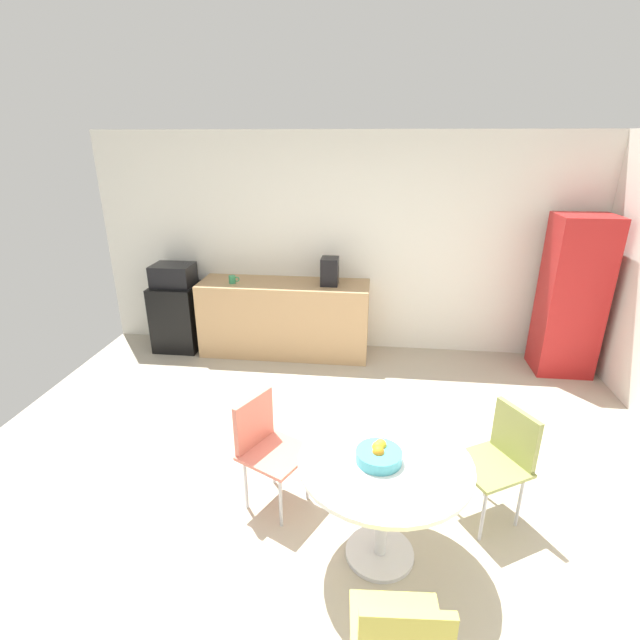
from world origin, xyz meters
TOP-DOWN VIEW (x-y plane):
  - ground_plane at (0.00, 0.00)m, footprint 6.00×6.00m
  - wall_back at (0.00, 3.00)m, footprint 6.00×0.10m
  - counter_block at (-0.68, 2.65)m, footprint 2.03×0.60m
  - mini_fridge at (-2.04, 2.65)m, footprint 0.54×0.54m
  - microwave at (-2.04, 2.65)m, footprint 0.48×0.38m
  - locker_cabinet at (2.55, 2.55)m, footprint 0.60×0.50m
  - round_table at (0.50, -0.32)m, footprint 1.03×1.03m
  - chair_olive at (1.31, 0.15)m, footprint 0.57×0.57m
  - chair_coral at (-0.33, 0.10)m, footprint 0.56×0.56m
  - fruit_bowl at (0.46, -0.33)m, footprint 0.27×0.27m
  - mug_white at (-1.27, 2.56)m, footprint 0.13×0.08m
  - coffee_maker at (-0.13, 2.65)m, footprint 0.20×0.24m

SIDE VIEW (x-z plane):
  - ground_plane at x=0.00m, z-range 0.00..0.00m
  - mini_fridge at x=-2.04m, z-range 0.00..0.82m
  - counter_block at x=-0.68m, z-range 0.00..0.90m
  - chair_olive at x=1.31m, z-range 0.11..0.94m
  - chair_coral at x=-0.33m, z-range 0.11..0.94m
  - round_table at x=0.50m, z-range 0.22..0.97m
  - fruit_bowl at x=0.46m, z-range 0.73..0.84m
  - locker_cabinet at x=2.55m, z-range 0.00..1.77m
  - mug_white at x=-1.27m, z-range 0.90..1.00m
  - microwave at x=-2.04m, z-range 0.82..1.08m
  - coffee_maker at x=-0.13m, z-range 0.90..1.22m
  - wall_back at x=0.00m, z-range 0.00..2.60m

